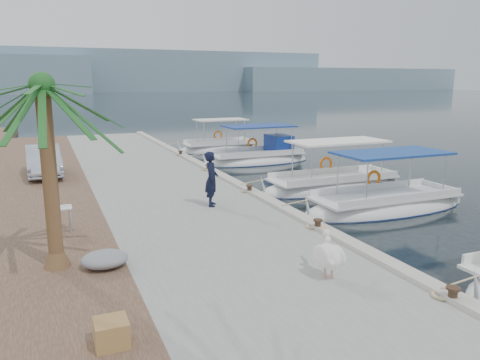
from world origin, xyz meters
The scene contains 17 objects.
ground centered at (0.00, 0.00, 0.00)m, with size 400.00×400.00×0.00m, color black.
concrete_quay centered at (-3.00, 5.00, 0.25)m, with size 6.00×40.00×0.50m, color gray.
quay_curb centered at (-0.22, 5.00, 0.56)m, with size 0.44×40.00×0.12m, color #B0A89C.
cobblestone_strip centered at (-8.00, 5.00, 0.25)m, with size 4.00×40.00×0.50m, color #51382A.
distant_hills centered at (29.61, 201.49, 7.61)m, with size 330.00×60.00×18.00m.
fishing_caique_b centered at (4.12, -1.11, 0.12)m, with size 7.06×2.38×2.83m.
fishing_caique_c centered at (4.20, 2.53, 0.12)m, with size 7.23×2.28×2.83m.
fishing_caique_d centered at (4.11, 10.42, 0.19)m, with size 6.83×2.58×2.83m.
fishing_caique_e centered at (3.54, 15.62, 0.13)m, with size 5.90×2.14×2.83m.
mooring_bollards centered at (-0.35, 1.50, 0.69)m, with size 0.28×20.28×0.33m.
pelican centered at (-1.95, -6.50, 1.02)m, with size 0.75×1.30×1.02m.
fisherman centered at (-2.32, 0.32, 1.46)m, with size 0.70×0.46×1.93m, color black.
date_palm centered at (-7.54, -3.49, 4.70)m, with size 4.60×4.60×5.14m.
parked_car centered at (-7.74, 8.48, 1.19)m, with size 1.46×4.19×1.38m, color silver.
wooden_crate centered at (-6.80, -7.46, 0.72)m, with size 0.55×0.55×0.44m, color olive.
tarp_bundle centered at (-6.50, -3.99, 0.70)m, with size 1.10×0.90×0.40m, color gray.
folding_table centered at (-7.29, -0.73, 1.02)m, with size 0.55×0.55×0.73m.
Camera 1 is at (-7.55, -14.80, 4.81)m, focal length 35.00 mm.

